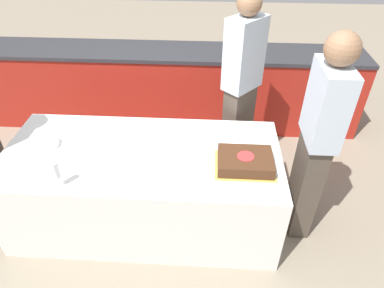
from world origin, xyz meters
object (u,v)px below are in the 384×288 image
(plate_stack, at_px, (44,144))
(person_cutting_cake, at_px, (241,89))
(person_seated_right, at_px, (317,142))
(wine_glass, at_px, (56,171))
(cake, at_px, (245,161))

(plate_stack, height_order, person_cutting_cake, person_cutting_cake)
(person_seated_right, bearing_deg, person_cutting_cake, -144.23)
(plate_stack, bearing_deg, wine_glass, -56.18)
(wine_glass, relative_size, person_cutting_cake, 0.12)
(cake, xyz_separation_m, person_cutting_cake, (0.00, 0.82, 0.15))
(plate_stack, xyz_separation_m, person_seated_right, (2.07, -0.03, 0.14))
(cake, bearing_deg, wine_glass, -167.53)
(cake, bearing_deg, plate_stack, 174.70)
(person_cutting_cake, bearing_deg, person_seated_right, 77.75)
(cake, xyz_separation_m, person_seated_right, (0.51, 0.11, 0.12))
(cake, xyz_separation_m, wine_glass, (-1.27, -0.28, 0.09))
(cake, bearing_deg, person_cutting_cake, 90.00)
(plate_stack, relative_size, person_cutting_cake, 0.13)
(wine_glass, xyz_separation_m, person_cutting_cake, (1.27, 1.10, 0.05))
(plate_stack, bearing_deg, person_cutting_cake, 23.34)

